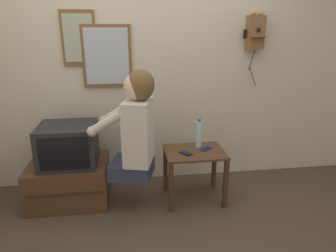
{
  "coord_description": "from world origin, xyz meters",
  "views": [
    {
      "loc": [
        -0.23,
        -2.03,
        1.61
      ],
      "look_at": [
        0.11,
        0.48,
        0.79
      ],
      "focal_mm": 32.0,
      "sensor_mm": 36.0,
      "label": 1
    }
  ],
  "objects_px": {
    "television": "(68,145)",
    "person": "(136,125)",
    "wall_phone_antique": "(255,32)",
    "framed_picture": "(79,38)",
    "water_bottle": "(199,134)",
    "cell_phone_spare": "(206,149)",
    "cell_phone_held": "(186,153)",
    "wall_mirror": "(107,56)"
  },
  "relations": [
    {
      "from": "person",
      "to": "wall_phone_antique",
      "type": "height_order",
      "value": "wall_phone_antique"
    },
    {
      "from": "wall_phone_antique",
      "to": "person",
      "type": "bearing_deg",
      "value": -156.92
    },
    {
      "from": "water_bottle",
      "to": "person",
      "type": "bearing_deg",
      "value": -163.55
    },
    {
      "from": "wall_phone_antique",
      "to": "television",
      "type": "bearing_deg",
      "value": -170.2
    },
    {
      "from": "wall_mirror",
      "to": "water_bottle",
      "type": "distance_m",
      "value": 1.17
    },
    {
      "from": "wall_mirror",
      "to": "water_bottle",
      "type": "height_order",
      "value": "wall_mirror"
    },
    {
      "from": "television",
      "to": "person",
      "type": "bearing_deg",
      "value": -18.23
    },
    {
      "from": "wall_phone_antique",
      "to": "cell_phone_spare",
      "type": "relative_size",
      "value": 5.58
    },
    {
      "from": "person",
      "to": "wall_phone_antique",
      "type": "relative_size",
      "value": 1.29
    },
    {
      "from": "framed_picture",
      "to": "cell_phone_spare",
      "type": "xyz_separation_m",
      "value": [
        1.16,
        -0.47,
        -1.01
      ]
    },
    {
      "from": "wall_phone_antique",
      "to": "framed_picture",
      "type": "relative_size",
      "value": 1.45
    },
    {
      "from": "television",
      "to": "framed_picture",
      "type": "relative_size",
      "value": 1.0
    },
    {
      "from": "television",
      "to": "wall_mirror",
      "type": "xyz_separation_m",
      "value": [
        0.38,
        0.36,
        0.76
      ]
    },
    {
      "from": "wall_phone_antique",
      "to": "water_bottle",
      "type": "xyz_separation_m",
      "value": [
        -0.63,
        -0.35,
        -0.94
      ]
    },
    {
      "from": "framed_picture",
      "to": "water_bottle",
      "type": "bearing_deg",
      "value": -19.62
    },
    {
      "from": "television",
      "to": "cell_phone_held",
      "type": "distance_m",
      "value": 1.09
    },
    {
      "from": "person",
      "to": "water_bottle",
      "type": "height_order",
      "value": "person"
    },
    {
      "from": "water_bottle",
      "to": "wall_phone_antique",
      "type": "bearing_deg",
      "value": 28.85
    },
    {
      "from": "cell_phone_spare",
      "to": "wall_phone_antique",
      "type": "bearing_deg",
      "value": 86.62
    },
    {
      "from": "television",
      "to": "wall_phone_antique",
      "type": "height_order",
      "value": "wall_phone_antique"
    },
    {
      "from": "wall_phone_antique",
      "to": "wall_mirror",
      "type": "distance_m",
      "value": 1.5
    },
    {
      "from": "television",
      "to": "cell_phone_held",
      "type": "bearing_deg",
      "value": -9.43
    },
    {
      "from": "wall_phone_antique",
      "to": "water_bottle",
      "type": "height_order",
      "value": "wall_phone_antique"
    },
    {
      "from": "framed_picture",
      "to": "water_bottle",
      "type": "distance_m",
      "value": 1.47
    },
    {
      "from": "television",
      "to": "framed_picture",
      "type": "bearing_deg",
      "value": 71.14
    },
    {
      "from": "cell_phone_spare",
      "to": "water_bottle",
      "type": "xyz_separation_m",
      "value": [
        -0.05,
        0.08,
        0.13
      ]
    },
    {
      "from": "cell_phone_held",
      "to": "water_bottle",
      "type": "distance_m",
      "value": 0.25
    },
    {
      "from": "person",
      "to": "cell_phone_spare",
      "type": "height_order",
      "value": "person"
    },
    {
      "from": "cell_phone_held",
      "to": "cell_phone_spare",
      "type": "distance_m",
      "value": 0.22
    },
    {
      "from": "wall_phone_antique",
      "to": "water_bottle",
      "type": "relative_size",
      "value": 2.65
    },
    {
      "from": "person",
      "to": "television",
      "type": "bearing_deg",
      "value": 86.41
    },
    {
      "from": "television",
      "to": "water_bottle",
      "type": "xyz_separation_m",
      "value": [
        1.23,
        -0.03,
        0.05
      ]
    },
    {
      "from": "person",
      "to": "wall_phone_antique",
      "type": "xyz_separation_m",
      "value": [
        1.24,
        0.53,
        0.77
      ]
    },
    {
      "from": "person",
      "to": "television",
      "type": "height_order",
      "value": "person"
    },
    {
      "from": "cell_phone_spare",
      "to": "water_bottle",
      "type": "height_order",
      "value": "water_bottle"
    },
    {
      "from": "cell_phone_spare",
      "to": "television",
      "type": "bearing_deg",
      "value": -134.2
    },
    {
      "from": "cell_phone_held",
      "to": "water_bottle",
      "type": "height_order",
      "value": "water_bottle"
    },
    {
      "from": "wall_mirror",
      "to": "person",
      "type": "bearing_deg",
      "value": -66.7
    },
    {
      "from": "person",
      "to": "cell_phone_spare",
      "type": "distance_m",
      "value": 0.73
    },
    {
      "from": "person",
      "to": "water_bottle",
      "type": "xyz_separation_m",
      "value": [
        0.6,
        0.18,
        -0.17
      ]
    },
    {
      "from": "framed_picture",
      "to": "wall_mirror",
      "type": "xyz_separation_m",
      "value": [
        0.25,
        -0.0,
        -0.17
      ]
    },
    {
      "from": "water_bottle",
      "to": "cell_phone_spare",
      "type": "bearing_deg",
      "value": -54.15
    }
  ]
}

